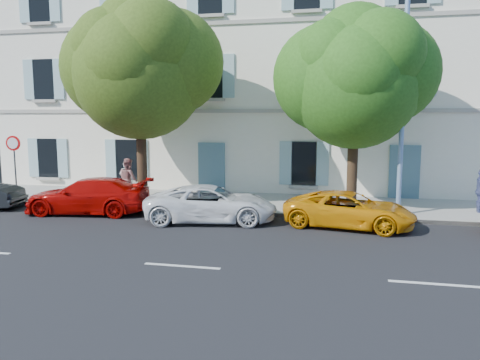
% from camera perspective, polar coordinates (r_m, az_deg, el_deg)
% --- Properties ---
extents(ground, '(90.00, 90.00, 0.00)m').
position_cam_1_polar(ground, '(15.79, -2.26, -5.99)').
color(ground, black).
extents(sidewalk, '(36.00, 4.50, 0.15)m').
position_cam_1_polar(sidewalk, '(20.02, 0.92, -2.80)').
color(sidewalk, '#A09E96').
rests_on(sidewalk, ground).
extents(kerb, '(36.00, 0.16, 0.16)m').
position_cam_1_polar(kerb, '(17.93, -0.44, -4.04)').
color(kerb, '#9E998E').
rests_on(kerb, ground).
extents(building, '(28.00, 7.00, 12.00)m').
position_cam_1_polar(building, '(25.43, 3.56, 12.86)').
color(building, white).
rests_on(building, ground).
extents(car_red_coupe, '(4.99, 2.48, 1.39)m').
position_cam_1_polar(car_red_coupe, '(19.06, -17.99, -1.84)').
color(car_red_coupe, '#AC0804').
rests_on(car_red_coupe, ground).
extents(car_white_coupe, '(4.99, 2.93, 1.30)m').
position_cam_1_polar(car_white_coupe, '(16.79, -3.52, -2.89)').
color(car_white_coupe, white).
rests_on(car_white_coupe, ground).
extents(car_yellow_supercar, '(4.64, 2.71, 1.21)m').
position_cam_1_polar(car_yellow_supercar, '(16.36, 13.19, -3.53)').
color(car_yellow_supercar, orange).
rests_on(car_yellow_supercar, ground).
extents(tree_left, '(5.30, 5.30, 8.22)m').
position_cam_1_polar(tree_left, '(19.75, -12.16, 12.51)').
color(tree_left, '#3A2819').
rests_on(tree_left, sidewalk).
extents(tree_right, '(4.83, 4.83, 7.44)m').
position_cam_1_polar(tree_right, '(18.31, 13.84, 11.21)').
color(tree_right, '#3A2819').
rests_on(tree_right, sidewalk).
extents(road_sign, '(0.64, 0.12, 2.78)m').
position_cam_1_polar(road_sign, '(22.19, -25.84, 2.88)').
color(road_sign, '#383A3D').
rests_on(road_sign, sidewalk).
extents(street_lamp, '(0.30, 1.86, 8.77)m').
position_cam_1_polar(street_lamp, '(17.72, 19.45, 11.76)').
color(street_lamp, '#7293BF').
rests_on(street_lamp, sidewalk).
extents(pedestrian_a, '(0.67, 0.50, 1.66)m').
position_cam_1_polar(pedestrian_a, '(21.20, -13.67, 0.05)').
color(pedestrian_a, silver).
rests_on(pedestrian_a, sidewalk).
extents(pedestrian_b, '(1.12, 1.11, 1.83)m').
position_cam_1_polar(pedestrian_b, '(20.61, -13.44, 0.07)').
color(pedestrian_b, '#AA706C').
rests_on(pedestrian_b, sidewalk).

